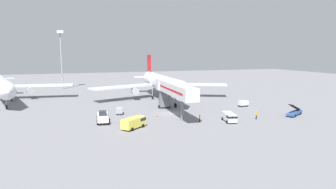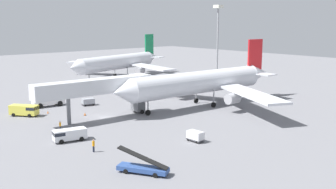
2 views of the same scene
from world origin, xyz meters
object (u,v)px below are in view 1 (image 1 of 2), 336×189
at_px(airplane_at_gate, 161,83).
at_px(service_van_outer_left, 229,117).
at_px(apron_light_mast, 61,48).
at_px(ground_crew_worker_foreground, 257,115).
at_px(jet_bridge, 173,90).
at_px(service_van_mid_center, 134,122).
at_px(ground_crew_worker_midground, 200,118).
at_px(safety_cone_alpha, 134,122).
at_px(safety_cone_bravo, 157,115).
at_px(pushback_tug, 103,117).
at_px(airplane_background, 0,85).
at_px(baggage_cart_near_center, 119,111).
at_px(belt_loader_truck, 294,112).
at_px(baggage_cart_far_center, 243,103).

distance_m(airplane_at_gate, service_van_outer_left, 34.36).
distance_m(service_van_outer_left, apron_light_mast, 80.30).
distance_m(airplane_at_gate, ground_crew_worker_foreground, 35.74).
xyz_separation_m(jet_bridge, service_van_mid_center, (-11.70, -9.98, -4.65)).
bearing_deg(ground_crew_worker_midground, safety_cone_alpha, 163.94).
height_order(safety_cone_alpha, safety_cone_bravo, safety_cone_bravo).
distance_m(pushback_tug, ground_crew_worker_foreground, 33.42).
xyz_separation_m(pushback_tug, airplane_background, (-25.51, 35.77, 3.96)).
height_order(ground_crew_worker_midground, apron_light_mast, apron_light_mast).
height_order(jet_bridge, ground_crew_worker_midground, jet_bridge).
xyz_separation_m(safety_cone_alpha, apron_light_mast, (-14.53, 65.72, 15.98)).
distance_m(airplane_at_gate, pushback_tug, 33.36).
distance_m(airplane_background, apron_light_mast, 33.88).
bearing_deg(baggage_cart_near_center, pushback_tug, -123.96).
relative_size(pushback_tug, belt_loader_truck, 1.07).
distance_m(jet_bridge, safety_cone_alpha, 13.50).
relative_size(belt_loader_truck, baggage_cart_far_center, 2.41).
height_order(belt_loader_truck, service_van_outer_left, belt_loader_truck).
bearing_deg(service_van_outer_left, airplane_at_gate, 97.48).
bearing_deg(airplane_background, service_van_outer_left, -40.81).
distance_m(pushback_tug, safety_cone_alpha, 6.70).
relative_size(service_van_outer_left, ground_crew_worker_midground, 3.15).
distance_m(jet_bridge, baggage_cart_near_center, 13.78).
relative_size(belt_loader_truck, airplane_background, 0.15).
bearing_deg(apron_light_mast, belt_loader_truck, -53.76).
xyz_separation_m(pushback_tug, apron_light_mast, (-8.52, 62.88, 15.10)).
height_order(airplane_at_gate, pushback_tug, airplane_at_gate).
bearing_deg(safety_cone_bravo, baggage_cart_far_center, 9.58).
relative_size(service_van_outer_left, apron_light_mast, 0.23).
relative_size(ground_crew_worker_foreground, airplane_background, 0.04).
height_order(pushback_tug, safety_cone_alpha, pushback_tug).
bearing_deg(baggage_cart_near_center, jet_bridge, -18.43).
distance_m(safety_cone_bravo, apron_light_mast, 66.52).
relative_size(service_van_mid_center, ground_crew_worker_foreground, 2.95).
xyz_separation_m(jet_bridge, safety_cone_bravo, (-4.42, -1.12, -5.56)).
distance_m(belt_loader_truck, ground_crew_worker_foreground, 10.75).
bearing_deg(jet_bridge, belt_loader_truck, -21.84).
bearing_deg(service_van_outer_left, belt_loader_truck, 2.04).
distance_m(baggage_cart_near_center, airplane_background, 41.95).
height_order(service_van_mid_center, baggage_cart_near_center, service_van_mid_center).
relative_size(service_van_outer_left, safety_cone_bravo, 8.57).
distance_m(service_van_mid_center, safety_cone_alpha, 4.42).
distance_m(belt_loader_truck, baggage_cart_near_center, 41.15).
distance_m(belt_loader_truck, service_van_outer_left, 17.69).
relative_size(pushback_tug, ground_crew_worker_midground, 4.08).
relative_size(ground_crew_worker_foreground, ground_crew_worker_midground, 1.11).
bearing_deg(airplane_background, jet_bridge, -37.79).
height_order(airplane_background, apron_light_mast, apron_light_mast).
height_order(pushback_tug, belt_loader_truck, belt_loader_truck).
distance_m(baggage_cart_near_center, ground_crew_worker_foreground, 31.55).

